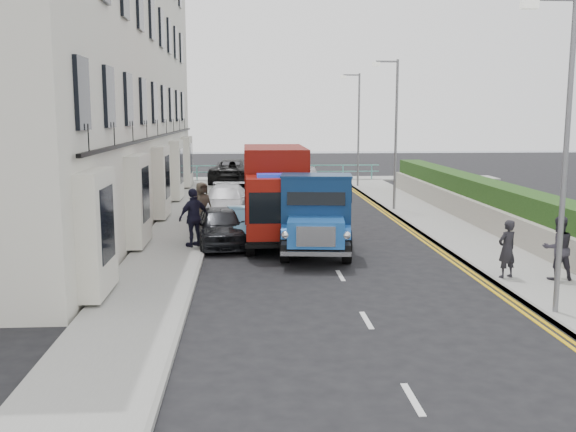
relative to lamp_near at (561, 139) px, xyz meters
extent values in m
plane|color=black|center=(-4.18, 2.00, -4.00)|extent=(120.00, 120.00, 0.00)
cube|color=gray|center=(-9.38, 11.00, -3.94)|extent=(2.40, 38.00, 0.12)
cube|color=gray|center=(1.12, 11.00, -3.94)|extent=(2.60, 38.00, 0.12)
cube|color=gray|center=(-4.18, 31.00, -3.94)|extent=(30.00, 2.50, 0.12)
plane|color=slate|center=(-4.18, 62.00, -4.00)|extent=(120.00, 120.00, 0.00)
cube|color=silver|center=(-13.68, 15.00, 3.00)|extent=(6.00, 30.00, 14.00)
cube|color=black|center=(-10.53, 15.00, -0.40)|extent=(0.12, 28.00, 0.10)
cube|color=#B2AD9E|center=(2.42, 11.00, -3.45)|extent=(0.30, 28.00, 1.00)
cube|color=#193C13|center=(3.12, 11.00, -3.05)|extent=(1.20, 28.00, 1.70)
cube|color=#59B2A5|center=(-4.18, 30.20, -2.92)|extent=(13.00, 0.08, 0.06)
cube|color=#59B2A5|center=(-4.18, 30.20, -3.35)|extent=(13.00, 0.06, 0.05)
cylinder|color=slate|center=(0.12, 0.00, -0.50)|extent=(0.12, 0.12, 7.00)
cube|color=beige|center=(-0.88, 0.00, 2.78)|extent=(0.35, 0.18, 0.18)
cylinder|color=slate|center=(0.12, 16.00, -0.50)|extent=(0.12, 0.12, 7.00)
cube|color=slate|center=(-0.38, 16.00, 2.90)|extent=(1.00, 0.08, 0.08)
cube|color=beige|center=(-0.88, 16.00, 2.78)|extent=(0.35, 0.18, 0.18)
cylinder|color=slate|center=(0.12, 26.00, -0.50)|extent=(0.12, 0.12, 7.00)
cube|color=slate|center=(-0.38, 26.00, 2.90)|extent=(1.00, 0.08, 0.08)
cube|color=beige|center=(-0.88, 26.00, 2.78)|extent=(0.35, 0.18, 0.18)
cylinder|color=black|center=(-5.64, 5.75, -3.48)|extent=(0.39, 1.06, 1.03)
cylinder|color=black|center=(-3.76, 5.55, -3.48)|extent=(0.39, 1.06, 1.03)
cylinder|color=black|center=(-5.32, 8.75, -3.48)|extent=(0.39, 1.06, 1.03)
cylinder|color=black|center=(-3.44, 8.54, -3.48)|extent=(0.39, 1.06, 1.03)
cube|color=black|center=(-4.54, 7.15, -3.33)|extent=(2.59, 5.36, 0.19)
cube|color=#205CB1|center=(-4.75, 5.17, -2.94)|extent=(1.81, 1.57, 0.77)
cube|color=silver|center=(-4.83, 4.45, -2.94)|extent=(1.13, 0.21, 0.59)
cube|color=#0E294F|center=(-4.62, 6.40, -2.33)|extent=(2.28, 1.52, 1.88)
cube|color=black|center=(-4.40, 8.43, -3.08)|extent=(2.57, 3.24, 0.13)
cylinder|color=black|center=(-6.70, 6.79, -3.51)|extent=(0.28, 0.97, 0.97)
cylinder|color=black|center=(-4.85, 6.79, -3.51)|extent=(0.28, 0.97, 0.97)
cylinder|color=black|center=(-6.70, 9.52, -3.51)|extent=(0.28, 0.97, 0.97)
cylinder|color=black|center=(-4.85, 9.52, -3.51)|extent=(0.28, 0.97, 0.97)
cylinder|color=black|center=(-6.71, 11.46, -3.51)|extent=(0.28, 0.97, 0.97)
cylinder|color=black|center=(-4.86, 11.46, -3.51)|extent=(0.28, 0.97, 0.97)
cube|color=black|center=(-5.78, 9.08, -3.34)|extent=(2.03, 6.17, 0.22)
cube|color=maroon|center=(-5.77, 6.79, -2.41)|extent=(2.12, 1.68, 1.94)
cube|color=black|center=(-5.77, 5.98, -2.32)|extent=(1.94, 0.07, 0.97)
cube|color=maroon|center=(-5.78, 10.05, -1.97)|extent=(2.21, 4.58, 2.64)
imported|color=black|center=(-7.73, 8.49, -3.32)|extent=(2.06, 4.13, 1.35)
imported|color=#5187AE|center=(-6.78, 9.00, -3.37)|extent=(1.74, 3.91, 1.25)
imported|color=silver|center=(-7.78, 14.78, -3.30)|extent=(2.40, 4.97, 1.39)
imported|color=black|center=(-7.68, 29.00, -3.18)|extent=(3.27, 6.10, 1.63)
imported|color=#A5A4A9|center=(-3.24, 24.76, -3.25)|extent=(2.03, 4.50, 1.50)
imported|color=black|center=(0.22, 3.06, -3.08)|extent=(0.68, 0.58, 1.59)
imported|color=#2D2A34|center=(1.50, 2.77, -3.02)|extent=(0.85, 0.67, 1.72)
imported|color=black|center=(-8.58, 7.83, -2.89)|extent=(1.20, 1.09, 1.97)
imported|color=#41392F|center=(-8.58, 11.75, -2.99)|extent=(1.03, 0.95, 1.76)
camera|label=1|loc=(-6.80, -13.52, 0.51)|focal=40.00mm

